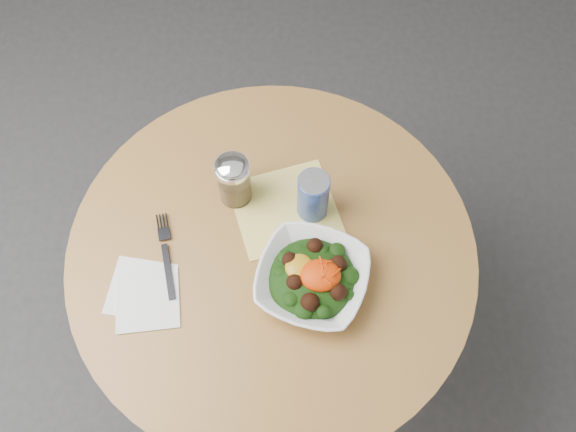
{
  "coord_description": "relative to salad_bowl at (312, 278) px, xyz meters",
  "views": [
    {
      "loc": [
        0.02,
        -0.56,
        2.04
      ],
      "look_at": [
        0.04,
        0.05,
        0.81
      ],
      "focal_mm": 40.0,
      "sensor_mm": 36.0,
      "label": 1
    }
  ],
  "objects": [
    {
      "name": "ground",
      "position": [
        -0.08,
        0.08,
        -0.78
      ],
      "size": [
        6.0,
        6.0,
        0.0
      ],
      "primitive_type": "plane",
      "color": "#2F2F31",
      "rests_on": "ground"
    },
    {
      "name": "beverage_can",
      "position": [
        0.01,
        0.18,
        0.03
      ],
      "size": [
        0.07,
        0.07,
        0.13
      ],
      "color": "navy",
      "rests_on": "table"
    },
    {
      "name": "table",
      "position": [
        -0.08,
        0.08,
        -0.23
      ],
      "size": [
        0.9,
        0.9,
        0.75
      ],
      "color": "black",
      "rests_on": "ground"
    },
    {
      "name": "paper_napkins",
      "position": [
        -0.36,
        -0.02,
        -0.03
      ],
      "size": [
        0.17,
        0.18,
        0.0
      ],
      "color": "white",
      "rests_on": "table"
    },
    {
      "name": "fork",
      "position": [
        -0.31,
        0.08,
        -0.03
      ],
      "size": [
        0.06,
        0.21,
        0.0
      ],
      "color": "black",
      "rests_on": "table"
    },
    {
      "name": "spice_shaker",
      "position": [
        -0.16,
        0.22,
        0.04
      ],
      "size": [
        0.08,
        0.08,
        0.14
      ],
      "color": "silver",
      "rests_on": "table"
    },
    {
      "name": "cloth_napkin",
      "position": [
        -0.05,
        0.18,
        -0.03
      ],
      "size": [
        0.27,
        0.26,
        0.0
      ],
      "primitive_type": "cube",
      "rotation": [
        0.0,
        0.0,
        0.27
      ],
      "color": "yellow",
      "rests_on": "table"
    },
    {
      "name": "salad_bowl",
      "position": [
        0.0,
        0.0,
        0.0
      ],
      "size": [
        0.29,
        0.29,
        0.09
      ],
      "color": "white",
      "rests_on": "table"
    }
  ]
}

